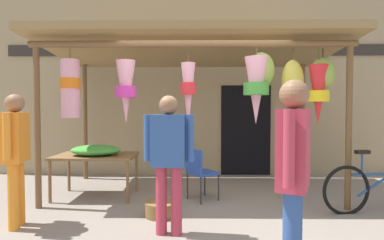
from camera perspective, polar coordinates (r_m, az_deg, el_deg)
The scene contains 11 objects.
ground_plane at distance 4.72m, azimuth 2.17°, elevation -16.21°, with size 30.00×30.00×0.00m, color gray.
shop_facade at distance 7.14m, azimuth 1.74°, elevation 8.15°, with size 9.58×0.29×4.49m.
market_stall_canopy at distance 5.36m, azimuth 1.58°, elevation 10.82°, with size 5.08×2.48×2.70m.
display_table at distance 5.50m, azimuth -17.16°, elevation -6.77°, with size 1.32×0.83×0.71m.
flower_heap_on_table at distance 5.40m, azimuth -17.03°, elevation -5.29°, with size 0.82×0.58×0.17m.
folding_chair at distance 5.07m, azimuth 1.31°, elevation -9.04°, with size 0.56×0.56×0.84m.
wicker_basket_by_table at distance 4.49m, azimuth -5.71°, elevation -15.86°, with size 0.45×0.45×0.20m, color brown.
parked_bicycle at distance 5.28m, azimuth 31.12°, elevation -10.61°, with size 1.74×0.44×0.92m.
vendor_in_orange at distance 3.66m, azimuth -4.28°, elevation -6.03°, with size 0.59×0.27×1.63m.
customer_foreground at distance 4.45m, azimuth -29.57°, elevation -4.63°, with size 0.29×0.59×1.66m.
shopper_by_bananas at distance 2.63m, azimuth 18.06°, elevation -8.23°, with size 0.37×0.55×1.71m.
Camera 1 is at (-0.11, -4.48, 1.47)m, focal length 29.15 mm.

